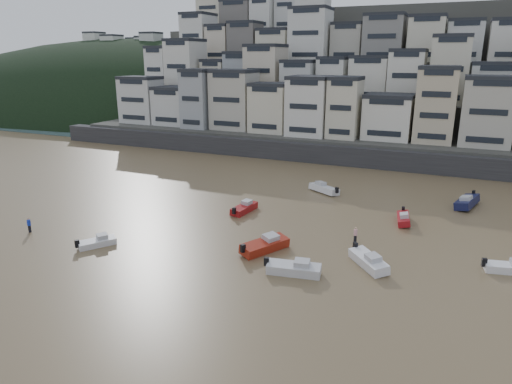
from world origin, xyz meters
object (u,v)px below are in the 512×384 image
at_px(boat_b, 369,259).
at_px(boat_d, 509,266).
at_px(boat_c, 265,244).
at_px(boat_i, 467,201).
at_px(boat_h, 324,187).
at_px(boat_j, 97,241).
at_px(boat_a, 294,267).
at_px(boat_e, 404,218).
at_px(person_blue, 29,225).
at_px(boat_f, 244,207).
at_px(person_pink, 355,235).

xyz_separation_m(boat_b, boat_d, (12.20, 3.98, -0.12)).
distance_m(boat_c, boat_i, 30.81).
xyz_separation_m(boat_h, boat_j, (-16.48, -29.01, -0.17)).
xyz_separation_m(boat_a, boat_c, (-4.45, 3.70, 0.07)).
xyz_separation_m(boat_c, boat_e, (12.07, 14.45, -0.17)).
xyz_separation_m(boat_c, person_blue, (-26.57, -5.99, 0.06)).
xyz_separation_m(boat_e, boat_i, (7.00, 9.75, 0.20)).
height_order(boat_b, person_blue, person_blue).
relative_size(boat_d, boat_h, 0.85).
bearing_deg(boat_f, boat_b, -112.75).
bearing_deg(boat_b, boat_d, 67.47).
xyz_separation_m(boat_b, boat_h, (-10.61, 22.23, -0.01)).
bearing_deg(person_pink, boat_f, 164.46).
bearing_deg(person_pink, boat_c, -143.03).
height_order(boat_b, boat_h, boat_b).
xyz_separation_m(boat_h, boat_i, (19.25, 1.23, 0.11)).
xyz_separation_m(boat_c, boat_d, (22.63, 4.72, -0.18)).
bearing_deg(boat_e, boat_h, -133.36).
relative_size(boat_c, boat_e, 1.26).
relative_size(boat_b, boat_j, 1.32).
relative_size(boat_h, boat_j, 1.30).
bearing_deg(boat_e, person_blue, -70.66).
bearing_deg(boat_f, boat_e, -72.10).
distance_m(boat_b, boat_i, 25.00).
distance_m(boat_e, person_blue, 43.71).
height_order(boat_i, boat_j, boat_i).
distance_m(boat_e, boat_f, 19.71).
xyz_separation_m(boat_h, person_pink, (8.21, -16.92, 0.13)).
bearing_deg(boat_c, boat_e, -12.89).
xyz_separation_m(boat_e, person_blue, (-38.64, -20.44, 0.22)).
xyz_separation_m(boat_b, boat_c, (-10.43, -0.73, 0.06)).
distance_m(boat_d, boat_f, 30.34).
relative_size(boat_a, person_pink, 3.12).
bearing_deg(boat_h, boat_d, 172.05).
bearing_deg(boat_a, boat_h, 90.04).
height_order(boat_j, person_pink, person_pink).
xyz_separation_m(person_blue, person_pink, (34.61, 12.04, 0.00)).
bearing_deg(boat_c, boat_b, -58.98).
bearing_deg(boat_c, boat_d, -51.24).
height_order(boat_f, boat_i, boat_i).
bearing_deg(boat_d, boat_j, -177.02).
distance_m(boat_a, boat_e, 19.68).
bearing_deg(person_blue, boat_j, -0.26).
distance_m(boat_h, person_pink, 18.81).
distance_m(boat_a, boat_c, 5.79).
height_order(boat_a, boat_j, boat_a).
xyz_separation_m(boat_f, person_blue, (-19.37, -16.28, 0.17)).
height_order(boat_e, boat_i, boat_i).
distance_m(boat_d, boat_j, 40.73).
relative_size(boat_i, boat_j, 1.49).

